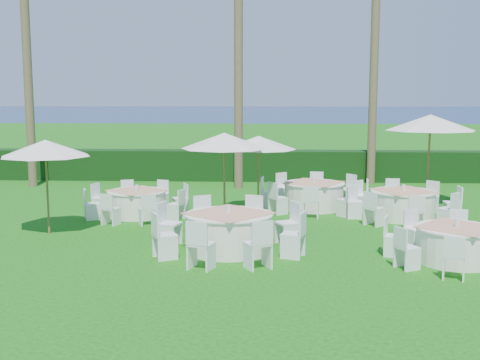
# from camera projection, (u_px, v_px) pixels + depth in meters

# --- Properties ---
(ground) EXTENTS (120.00, 120.00, 0.00)m
(ground) POSITION_uv_depth(u_px,v_px,m) (266.00, 263.00, 12.27)
(ground) COLOR #0F530E
(ground) RESTS_ON ground
(hedge) EXTENTS (34.00, 1.00, 1.20)m
(hedge) POSITION_uv_depth(u_px,v_px,m) (267.00, 165.00, 24.05)
(hedge) COLOR black
(hedge) RESTS_ON ground
(ocean) EXTENTS (260.00, 260.00, 0.00)m
(ocean) POSITION_uv_depth(u_px,v_px,m) (267.00, 113.00, 113.15)
(ocean) COLOR #072148
(ocean) RESTS_ON ground
(banquet_table_b) EXTENTS (3.34, 3.34, 1.02)m
(banquet_table_b) POSITION_uv_depth(u_px,v_px,m) (229.00, 231.00, 13.17)
(banquet_table_b) COLOR white
(banquet_table_b) RESTS_ON ground
(banquet_table_c) EXTENTS (2.87, 2.87, 0.89)m
(banquet_table_c) POSITION_uv_depth(u_px,v_px,m) (456.00, 243.00, 12.33)
(banquet_table_c) COLOR white
(banquet_table_c) RESTS_ON ground
(banquet_table_d) EXTENTS (2.85, 2.85, 0.89)m
(banquet_table_d) POSITION_uv_depth(u_px,v_px,m) (137.00, 202.00, 16.99)
(banquet_table_d) COLOR white
(banquet_table_d) RESTS_ON ground
(banquet_table_e) EXTENTS (3.21, 3.21, 0.97)m
(banquet_table_e) POSITION_uv_depth(u_px,v_px,m) (314.00, 195.00, 18.08)
(banquet_table_e) COLOR white
(banquet_table_e) RESTS_ON ground
(banquet_table_f) EXTENTS (3.11, 3.11, 0.95)m
(banquet_table_f) POSITION_uv_depth(u_px,v_px,m) (403.00, 204.00, 16.65)
(banquet_table_f) COLOR white
(banquet_table_f) RESTS_ON ground
(umbrella_a) EXTENTS (2.19, 2.19, 2.33)m
(umbrella_a) POSITION_uv_depth(u_px,v_px,m) (45.00, 148.00, 14.60)
(umbrella_a) COLOR brown
(umbrella_a) RESTS_ON ground
(umbrella_b) EXTENTS (2.30, 2.30, 2.41)m
(umbrella_b) POSITION_uv_depth(u_px,v_px,m) (224.00, 141.00, 15.89)
(umbrella_b) COLOR brown
(umbrella_b) RESTS_ON ground
(umbrella_c) EXTENTS (2.19, 2.19, 2.24)m
(umbrella_c) POSITION_uv_depth(u_px,v_px,m) (258.00, 143.00, 17.27)
(umbrella_c) COLOR brown
(umbrella_c) RESTS_ON ground
(umbrella_d) EXTENTS (2.75, 2.75, 2.81)m
(umbrella_d) POSITION_uv_depth(u_px,v_px,m) (430.00, 123.00, 18.34)
(umbrella_d) COLOR brown
(umbrella_d) RESTS_ON ground
(palm_a) EXTENTS (4.37, 4.25, 10.14)m
(palm_a) POSITION_uv_depth(u_px,v_px,m) (26.00, 36.00, 21.82)
(palm_a) COLOR brown
(palm_a) RESTS_ON ground
(palm_b) EXTENTS (4.39, 4.18, 9.19)m
(palm_b) POSITION_uv_depth(u_px,v_px,m) (238.00, 48.00, 21.44)
(palm_b) COLOR brown
(palm_b) RESTS_ON ground
(palm_d) EXTENTS (4.34, 4.30, 9.74)m
(palm_d) POSITION_uv_depth(u_px,v_px,m) (375.00, 43.00, 22.51)
(palm_d) COLOR brown
(palm_d) RESTS_ON ground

